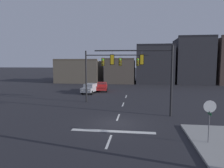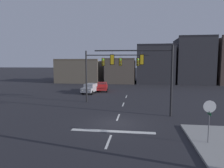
{
  "view_description": "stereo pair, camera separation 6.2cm",
  "coord_description": "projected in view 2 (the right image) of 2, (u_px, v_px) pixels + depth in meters",
  "views": [
    {
      "loc": [
        1.89,
        -16.63,
        5.13
      ],
      "look_at": [
        -0.62,
        2.19,
        3.15
      ],
      "focal_mm": 32.38,
      "sensor_mm": 36.0,
      "label": 1
    },
    {
      "loc": [
        1.95,
        -16.62,
        5.13
      ],
      "look_at": [
        -0.62,
        2.19,
        3.15
      ],
      "focal_mm": 32.38,
      "sensor_mm": 36.0,
      "label": 2
    }
  ],
  "objects": [
    {
      "name": "car_lot_middle",
      "position": [
        102.0,
        86.0,
        36.85
      ],
      "size": [
        2.35,
        4.61,
        1.61
      ],
      "color": "#A81E1E",
      "rests_on": "ground"
    },
    {
      "name": "car_lot_nearside",
      "position": [
        90.0,
        88.0,
        34.42
      ],
      "size": [
        2.32,
        4.6,
        1.61
      ],
      "color": "#9EA0A5",
      "rests_on": "ground"
    },
    {
      "name": "building_row",
      "position": [
        178.0,
        65.0,
        51.67
      ],
      "size": [
        52.31,
        12.38,
        11.39
      ],
      "color": "#665B4C",
      "rests_on": "ground"
    },
    {
      "name": "signal_mast_near_side",
      "position": [
        149.0,
        68.0,
        19.25
      ],
      "size": [
        7.47,
        0.49,
        6.85
      ],
      "color": "black",
      "rests_on": "ground"
    },
    {
      "name": "lane_centreline",
      "position": [
        118.0,
        117.0,
        19.14
      ],
      "size": [
        0.16,
        26.4,
        0.01
      ],
      "color": "silver",
      "rests_on": "ground"
    },
    {
      "name": "stop_sign",
      "position": [
        209.0,
        111.0,
        12.5
      ],
      "size": [
        0.76,
        0.64,
        2.83
      ],
      "color": "#56565B",
      "rests_on": "ground"
    },
    {
      "name": "stop_bar_paint",
      "position": [
        113.0,
        131.0,
        15.2
      ],
      "size": [
        6.4,
        0.5,
        0.01
      ],
      "primitive_type": "cube",
      "color": "silver",
      "rests_on": "ground"
    },
    {
      "name": "ground_plane",
      "position": [
        116.0,
        123.0,
        17.17
      ],
      "size": [
        400.0,
        400.0,
        0.0
      ],
      "primitive_type": "plane",
      "color": "#232328"
    },
    {
      "name": "signal_mast_far_side",
      "position": [
        106.0,
        67.0,
        25.91
      ],
      "size": [
        8.08,
        0.57,
        6.73
      ],
      "color": "black",
      "rests_on": "ground"
    }
  ]
}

